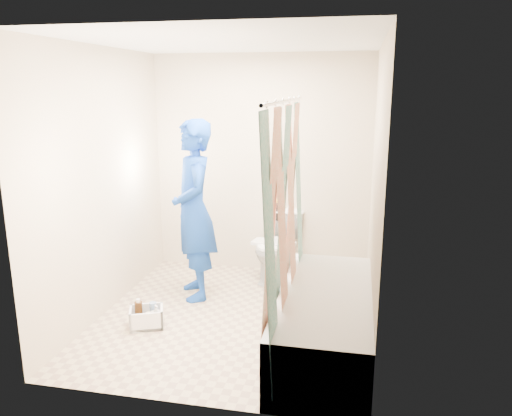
% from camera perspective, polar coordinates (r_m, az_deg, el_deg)
% --- Properties ---
extents(floor, '(2.60, 2.60, 0.00)m').
position_cam_1_polar(floor, '(4.66, -2.60, -12.40)').
color(floor, tan).
rests_on(floor, ground).
extents(ceiling, '(2.40, 2.60, 0.02)m').
position_cam_1_polar(ceiling, '(4.20, -2.97, 18.48)').
color(ceiling, white).
rests_on(ceiling, wall_back).
extents(wall_back, '(2.40, 0.02, 2.40)m').
position_cam_1_polar(wall_back, '(5.52, 0.58, 4.86)').
color(wall_back, beige).
rests_on(wall_back, ground).
extents(wall_front, '(2.40, 0.02, 2.40)m').
position_cam_1_polar(wall_front, '(3.06, -8.79, -2.56)').
color(wall_front, beige).
rests_on(wall_front, ground).
extents(wall_left, '(0.02, 2.60, 2.40)m').
position_cam_1_polar(wall_left, '(4.71, -17.08, 2.71)').
color(wall_left, beige).
rests_on(wall_left, ground).
extents(wall_right, '(0.02, 2.60, 2.40)m').
position_cam_1_polar(wall_right, '(4.14, 13.53, 1.49)').
color(wall_right, beige).
rests_on(wall_right, ground).
extents(bathtub, '(0.70, 1.75, 0.50)m').
position_cam_1_polar(bathtub, '(4.05, 7.87, -12.56)').
color(bathtub, silver).
rests_on(bathtub, ground).
extents(curtain_rod, '(0.02, 1.90, 0.02)m').
position_cam_1_polar(curtain_rod, '(3.67, 3.48, 12.13)').
color(curtain_rod, silver).
rests_on(curtain_rod, wall_back).
extents(shower_curtain, '(0.06, 1.75, 1.80)m').
position_cam_1_polar(shower_curtain, '(3.81, 3.28, -2.00)').
color(shower_curtain, white).
rests_on(shower_curtain, curtain_rod).
extents(toilet, '(0.54, 0.79, 0.73)m').
position_cam_1_polar(toilet, '(5.43, 2.46, -4.35)').
color(toilet, white).
rests_on(toilet, ground).
extents(tank_lid, '(0.48, 0.28, 0.03)m').
position_cam_1_polar(tank_lid, '(5.31, 2.02, -4.06)').
color(tank_lid, silver).
rests_on(tank_lid, toilet).
extents(tank_internals, '(0.18, 0.07, 0.24)m').
position_cam_1_polar(tank_internals, '(5.52, 2.80, -0.19)').
color(tank_internals, black).
rests_on(tank_internals, toilet).
extents(plumber, '(0.67, 0.76, 1.76)m').
position_cam_1_polar(plumber, '(4.87, -7.11, -0.29)').
color(plumber, '#1037A8').
rests_on(plumber, ground).
extents(cleaning_caddy, '(0.35, 0.32, 0.22)m').
position_cam_1_polar(cleaning_caddy, '(4.57, -12.28, -12.17)').
color(cleaning_caddy, white).
rests_on(cleaning_caddy, ground).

